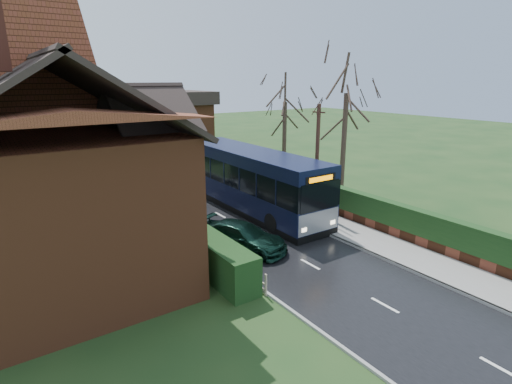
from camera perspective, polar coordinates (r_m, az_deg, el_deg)
ground at (r=19.41m, az=3.76°, el=-8.18°), size 140.00×140.00×0.00m
road at (r=27.44m, az=-9.26°, el=-1.02°), size 6.00×100.00×0.02m
pavement at (r=29.40m, az=-1.79°, el=0.45°), size 2.50×100.00×0.14m
kerb_right at (r=28.79m, az=-3.79°, el=0.09°), size 0.12×100.00×0.14m
kerb_left at (r=26.35m, az=-15.25°, el=-2.01°), size 0.12×100.00×0.10m
front_hedge at (r=21.37m, az=-12.98°, el=-3.94°), size 1.20×16.00×1.60m
picket_fence at (r=21.75m, az=-11.09°, el=-4.45°), size 0.10×16.00×0.90m
right_wall_hedge at (r=30.00m, az=0.69°, el=2.65°), size 0.60×50.00×1.80m
brick_house at (r=19.09m, az=-26.98°, el=3.50°), size 9.30×14.60×10.30m
bus at (r=24.56m, az=-0.67°, el=1.62°), size 2.83×12.27×3.72m
car_silver at (r=25.45m, az=-11.03°, el=-0.99°), size 1.54×3.74×1.27m
car_green at (r=19.11m, az=-2.05°, el=-6.40°), size 3.61×4.89×1.32m
car_distant at (r=56.18m, az=-21.86°, el=7.35°), size 2.74×4.06×1.27m
bus_stop_sign at (r=21.75m, az=11.18°, el=-0.88°), size 0.13×0.40×2.63m
telegraph_pole at (r=23.54m, az=8.69°, el=4.47°), size 0.23×0.84×6.54m
tree_right_near at (r=26.91m, az=12.90°, el=14.62°), size 4.64×4.64×10.01m
tree_right_far at (r=31.56m, az=4.19°, el=13.47°), size 4.56×4.56×8.81m
tree_house_side at (r=24.00m, az=-29.14°, el=15.02°), size 4.91×4.91×11.16m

